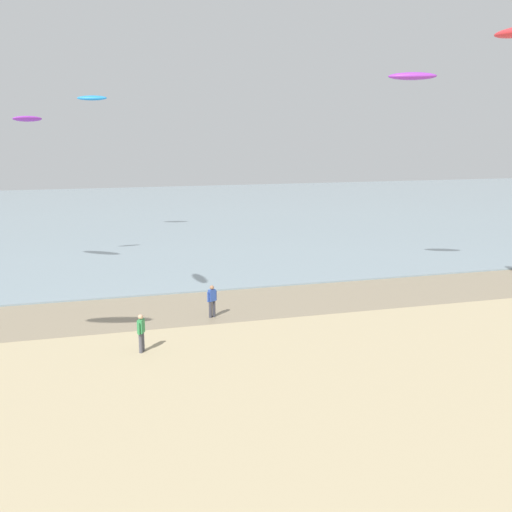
# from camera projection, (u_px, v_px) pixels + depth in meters

# --- Properties ---
(wet_sand_strip) EXTENTS (120.00, 6.09, 0.01)m
(wet_sand_strip) POSITION_uv_depth(u_px,v_px,m) (188.00, 308.00, 31.90)
(wet_sand_strip) COLOR gray
(wet_sand_strip) RESTS_ON ground
(sea) EXTENTS (160.00, 70.00, 0.10)m
(sea) POSITION_uv_depth(u_px,v_px,m) (136.00, 215.00, 67.74)
(sea) COLOR #7F939E
(sea) RESTS_ON ground
(person_by_waterline) EXTENTS (0.53, 0.34, 1.71)m
(person_by_waterline) POSITION_uv_depth(u_px,v_px,m) (212.00, 300.00, 30.19)
(person_by_waterline) COLOR #383842
(person_by_waterline) RESTS_ON ground
(person_left_flank) EXTENTS (0.36, 0.52, 1.71)m
(person_left_flank) POSITION_uv_depth(u_px,v_px,m) (141.00, 332.00, 25.39)
(person_left_flank) COLOR #4C4C56
(person_left_flank) RESTS_ON ground
(kite_aloft_3) EXTENTS (2.99, 1.97, 0.50)m
(kite_aloft_3) POSITION_uv_depth(u_px,v_px,m) (412.00, 76.00, 34.89)
(kite_aloft_3) COLOR purple
(kite_aloft_5) EXTENTS (2.70, 1.48, 0.56)m
(kite_aloft_5) POSITION_uv_depth(u_px,v_px,m) (92.00, 98.00, 50.27)
(kite_aloft_5) COLOR #2384D1
(kite_aloft_6) EXTENTS (1.94, 0.93, 0.53)m
(kite_aloft_6) POSITION_uv_depth(u_px,v_px,m) (27.00, 119.00, 39.08)
(kite_aloft_6) COLOR purple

